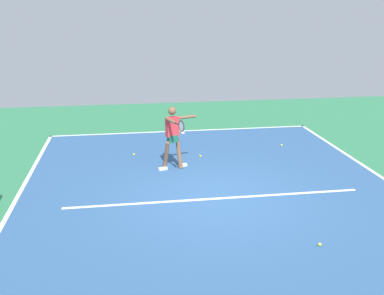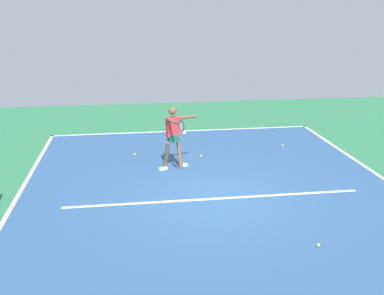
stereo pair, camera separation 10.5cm
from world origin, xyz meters
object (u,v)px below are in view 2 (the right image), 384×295
tennis_ball_far_corner (283,146)px  tennis_ball_by_sideline (318,245)px  tennis_ball_near_player (201,156)px  tennis_ball_near_service_line (135,154)px  tennis_player (174,134)px

tennis_ball_far_corner → tennis_ball_by_sideline: bearing=76.7°
tennis_ball_by_sideline → tennis_ball_near_player: bearing=-76.3°
tennis_ball_near_player → tennis_ball_near_service_line: bearing=-12.8°
tennis_player → tennis_ball_by_sideline: (-2.20, 4.51, -0.95)m
tennis_ball_far_corner → tennis_ball_near_player: 2.81m
tennis_player → tennis_ball_by_sideline: size_ratio=26.21×
tennis_ball_near_service_line → tennis_ball_near_player: size_ratio=1.00×
tennis_ball_near_service_line → tennis_ball_near_player: bearing=167.2°
tennis_ball_by_sideline → tennis_ball_far_corner: same height
tennis_ball_far_corner → tennis_ball_near_player: size_ratio=1.00×
tennis_player → tennis_ball_by_sideline: 5.11m
tennis_ball_near_service_line → tennis_ball_near_player: same height
tennis_ball_by_sideline → tennis_ball_near_player: same height
tennis_ball_by_sideline → tennis_ball_far_corner: bearing=-103.3°
tennis_player → tennis_ball_by_sideline: tennis_player is taller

